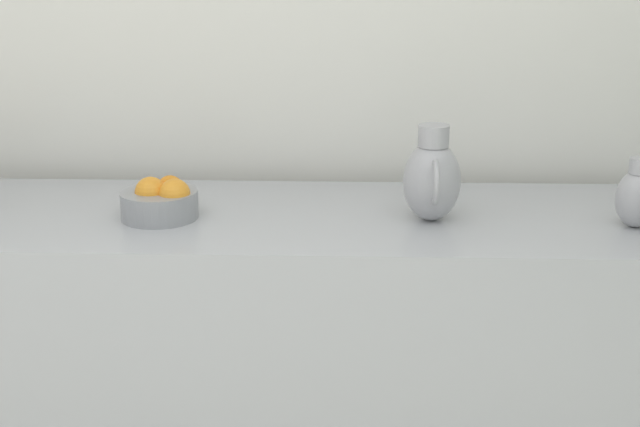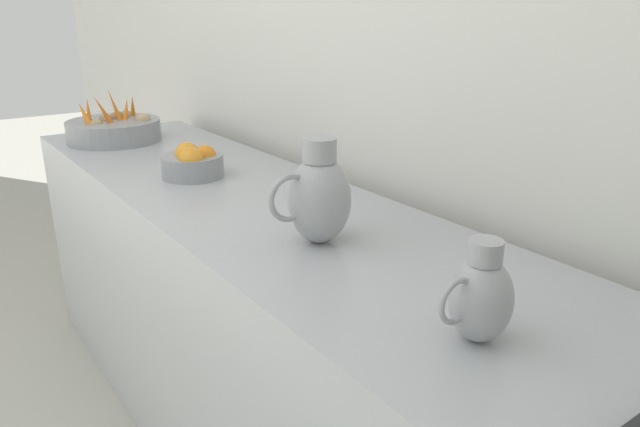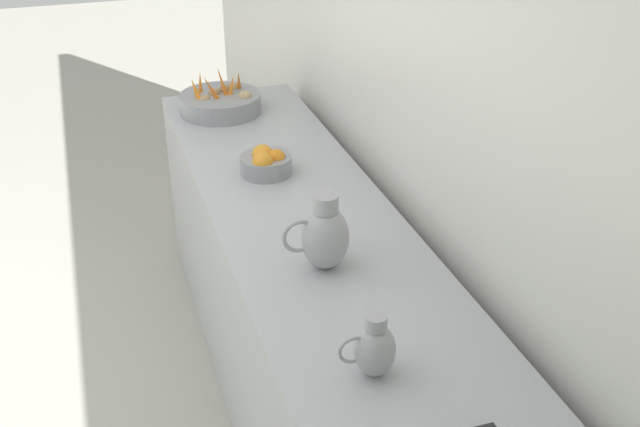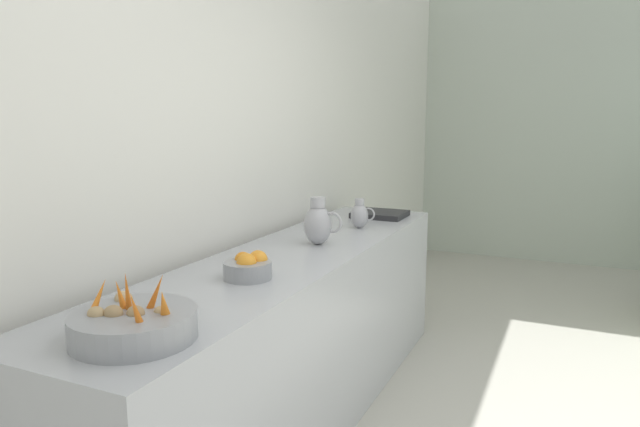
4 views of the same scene
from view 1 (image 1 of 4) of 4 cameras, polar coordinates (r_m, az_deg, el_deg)
prep_counter at (r=2.52m, az=1.56°, el=-9.86°), size 0.64×2.97×0.90m
orange_bowl at (r=2.34m, az=-10.31°, el=0.85°), size 0.20×0.20×0.11m
metal_pitcher_tall at (r=2.28m, az=7.31°, el=2.30°), size 0.21×0.15×0.25m
metal_pitcher_short at (r=2.36m, az=19.97°, el=1.05°), size 0.15×0.11×0.18m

